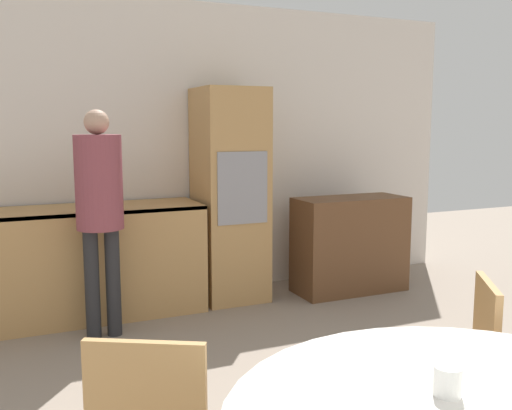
% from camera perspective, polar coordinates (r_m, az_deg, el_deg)
% --- Properties ---
extents(wall_back, '(6.10, 0.05, 2.60)m').
position_cam_1_polar(wall_back, '(5.09, -10.32, 5.30)').
color(wall_back, silver).
rests_on(wall_back, ground_plane).
extents(kitchen_counter, '(2.48, 0.60, 0.89)m').
position_cam_1_polar(kitchen_counter, '(4.73, -20.50, -5.61)').
color(kitchen_counter, tan).
rests_on(kitchen_counter, ground_plane).
extents(oven_unit, '(0.55, 0.59, 1.84)m').
position_cam_1_polar(oven_unit, '(4.98, -2.63, 1.00)').
color(oven_unit, tan).
rests_on(oven_unit, ground_plane).
extents(sideboard, '(1.03, 0.45, 0.87)m').
position_cam_1_polar(sideboard, '(5.33, 9.37, -3.91)').
color(sideboard, brown).
rests_on(sideboard, ground_plane).
extents(chair_far_right, '(0.56, 0.56, 0.89)m').
position_cam_1_polar(chair_far_right, '(2.67, 19.73, -15.23)').
color(chair_far_right, tan).
rests_on(chair_far_right, ground_plane).
extents(person_standing, '(0.33, 0.33, 1.64)m').
position_cam_1_polar(person_standing, '(4.17, -15.39, 0.66)').
color(person_standing, '#262628').
rests_on(person_standing, ground_plane).
extents(cup, '(0.08, 0.08, 0.09)m').
position_cam_1_polar(cup, '(1.76, 18.62, -16.33)').
color(cup, white).
rests_on(cup, dining_table).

